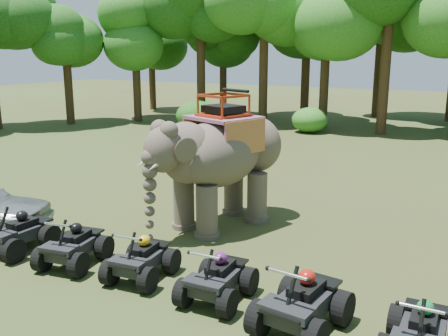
{
  "coord_description": "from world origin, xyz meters",
  "views": [
    {
      "loc": [
        5.74,
        -9.3,
        4.73
      ],
      "look_at": [
        0.0,
        1.2,
        1.9
      ],
      "focal_mm": 40.0,
      "sensor_mm": 36.0,
      "label": 1
    }
  ],
  "objects_px": {
    "atv_1": "(73,240)",
    "atv_4": "(302,295)",
    "atv_5": "(423,326)",
    "atv_3": "(217,272)",
    "atv_0": "(18,227)",
    "elephant": "(221,160)",
    "atv_2": "(141,253)"
  },
  "relations": [
    {
      "from": "atv_2",
      "to": "atv_3",
      "type": "height_order",
      "value": "atv_3"
    },
    {
      "from": "atv_0",
      "to": "atv_3",
      "type": "distance_m",
      "value": 5.4
    },
    {
      "from": "atv_3",
      "to": "elephant",
      "type": "bearing_deg",
      "value": 115.56
    },
    {
      "from": "atv_1",
      "to": "atv_2",
      "type": "distance_m",
      "value": 1.78
    },
    {
      "from": "atv_4",
      "to": "atv_5",
      "type": "distance_m",
      "value": 1.94
    },
    {
      "from": "elephant",
      "to": "atv_0",
      "type": "height_order",
      "value": "elephant"
    },
    {
      "from": "elephant",
      "to": "atv_3",
      "type": "xyz_separation_m",
      "value": [
        2.03,
        -3.82,
        -1.27
      ]
    },
    {
      "from": "atv_0",
      "to": "atv_4",
      "type": "distance_m",
      "value": 7.2
    },
    {
      "from": "atv_2",
      "to": "atv_5",
      "type": "xyz_separation_m",
      "value": [
        5.6,
        -0.2,
        0.01
      ]
    },
    {
      "from": "atv_2",
      "to": "elephant",
      "type": "bearing_deg",
      "value": 86.5
    },
    {
      "from": "atv_2",
      "to": "atv_3",
      "type": "xyz_separation_m",
      "value": [
        1.87,
        -0.05,
        0.01
      ]
    },
    {
      "from": "atv_1",
      "to": "atv_4",
      "type": "height_order",
      "value": "atv_4"
    },
    {
      "from": "atv_1",
      "to": "atv_3",
      "type": "bearing_deg",
      "value": -7.76
    },
    {
      "from": "atv_0",
      "to": "atv_5",
      "type": "xyz_separation_m",
      "value": [
        9.13,
        0.02,
        -0.02
      ]
    },
    {
      "from": "atv_2",
      "to": "atv_5",
      "type": "bearing_deg",
      "value": -7.93
    },
    {
      "from": "elephant",
      "to": "atv_0",
      "type": "distance_m",
      "value": 5.37
    },
    {
      "from": "atv_0",
      "to": "atv_5",
      "type": "bearing_deg",
      "value": 1.49
    },
    {
      "from": "atv_4",
      "to": "atv_2",
      "type": "bearing_deg",
      "value": -177.65
    },
    {
      "from": "atv_0",
      "to": "atv_1",
      "type": "distance_m",
      "value": 1.76
    },
    {
      "from": "atv_0",
      "to": "atv_4",
      "type": "xyz_separation_m",
      "value": [
        7.2,
        -0.06,
        0.05
      ]
    },
    {
      "from": "atv_2",
      "to": "atv_3",
      "type": "relative_size",
      "value": 0.99
    },
    {
      "from": "atv_1",
      "to": "atv_4",
      "type": "xyz_separation_m",
      "value": [
        5.44,
        -0.1,
        0.07
      ]
    },
    {
      "from": "elephant",
      "to": "atv_5",
      "type": "xyz_separation_m",
      "value": [
        5.76,
        -3.97,
        -1.27
      ]
    },
    {
      "from": "atv_2",
      "to": "atv_5",
      "type": "distance_m",
      "value": 5.61
    },
    {
      "from": "atv_3",
      "to": "atv_5",
      "type": "distance_m",
      "value": 3.74
    },
    {
      "from": "elephant",
      "to": "atv_3",
      "type": "relative_size",
      "value": 2.84
    },
    {
      "from": "atv_0",
      "to": "atv_1",
      "type": "xyz_separation_m",
      "value": [
        1.76,
        0.04,
        -0.02
      ]
    },
    {
      "from": "elephant",
      "to": "atv_1",
      "type": "xyz_separation_m",
      "value": [
        -1.61,
        -3.94,
        -1.27
      ]
    },
    {
      "from": "atv_4",
      "to": "atv_5",
      "type": "xyz_separation_m",
      "value": [
        1.94,
        0.07,
        -0.07
      ]
    },
    {
      "from": "elephant",
      "to": "atv_1",
      "type": "distance_m",
      "value": 4.44
    },
    {
      "from": "atv_2",
      "to": "atv_4",
      "type": "height_order",
      "value": "atv_4"
    },
    {
      "from": "atv_1",
      "to": "atv_4",
      "type": "relative_size",
      "value": 0.9
    }
  ]
}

